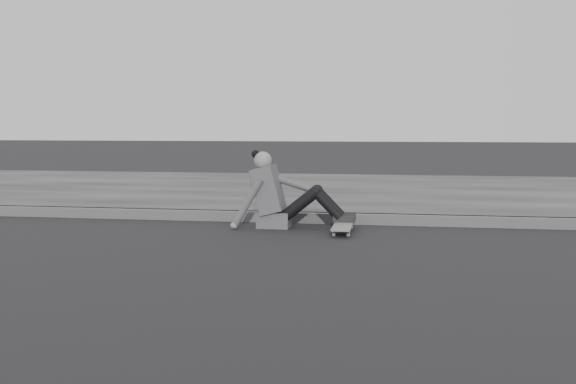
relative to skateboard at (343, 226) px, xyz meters
name	(u,v)px	position (x,y,z in m)	size (l,w,h in m)	color
ground	(532,281)	(1.56, -1.94, -0.07)	(80.00, 80.00, 0.00)	black
curb	(483,222)	(1.56, 0.64, -0.01)	(24.00, 0.16, 0.12)	#4D4D4D
sidewalk	(456,194)	(1.56, 3.66, -0.01)	(24.00, 6.00, 0.12)	#383838
skateboard	(343,226)	(0.00, 0.00, 0.00)	(0.20, 0.78, 0.09)	#9B9A95
seated_woman	(280,196)	(-0.73, 0.25, 0.29)	(1.38, 0.46, 0.88)	#4B4B4E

